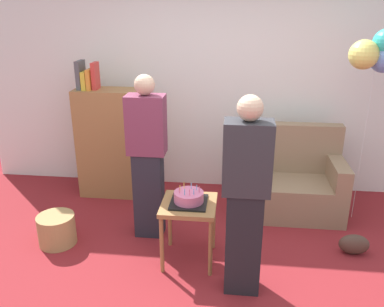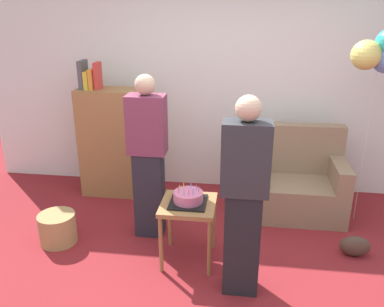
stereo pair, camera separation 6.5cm
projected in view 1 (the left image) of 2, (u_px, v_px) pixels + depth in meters
name	position (u px, v px, depth m)	size (l,w,h in m)	color
ground_plane	(208.00, 284.00, 3.40)	(8.00, 8.00, 0.00)	maroon
wall_back	(222.00, 80.00, 4.83)	(6.00, 0.10, 2.70)	silver
couch	(291.00, 182.00, 4.51)	(1.10, 0.70, 0.96)	#8C7054
bookshelf	(112.00, 142.00, 4.80)	(0.80, 0.36, 1.62)	olive
side_table	(189.00, 212.00, 3.56)	(0.48, 0.48, 0.58)	olive
birthday_cake	(189.00, 198.00, 3.51)	(0.32, 0.32, 0.17)	black
person_blowing_candles	(148.00, 158.00, 3.86)	(0.36, 0.22, 1.63)	#23232D
person_holding_cake	(245.00, 198.00, 3.06)	(0.36, 0.22, 1.63)	black
wicker_basket	(57.00, 230.00, 3.93)	(0.36, 0.36, 0.30)	#A88451
handbag	(354.00, 244.00, 3.78)	(0.28, 0.14, 0.20)	#473328
balloon_bunch	(378.00, 52.00, 3.80)	(0.49, 0.33, 2.01)	silver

